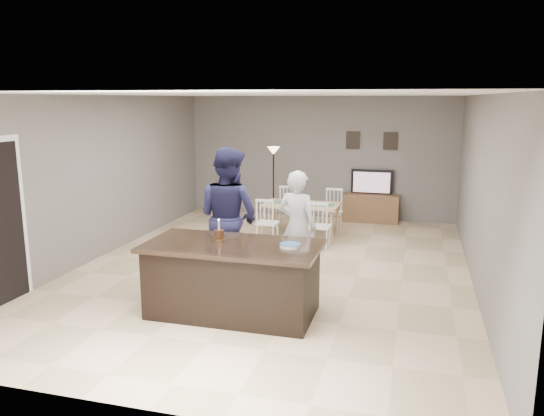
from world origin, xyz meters
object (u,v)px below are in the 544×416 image
(kitchen_island, at_px, (233,279))
(floor_lamp, at_px, (273,165))
(man, at_px, (228,217))
(dining_table, at_px, (301,210))
(woman, at_px, (297,227))
(birthday_cake, at_px, (219,234))
(plate_stack, at_px, (290,245))
(tv_console, at_px, (371,208))
(television, at_px, (372,182))

(kitchen_island, bearing_deg, floor_lamp, 99.04)
(man, relative_size, dining_table, 1.22)
(woman, distance_m, man, 1.00)
(birthday_cake, bearing_deg, dining_table, 85.67)
(plate_stack, height_order, dining_table, plate_stack)
(tv_console, height_order, dining_table, dining_table)
(kitchen_island, height_order, birthday_cake, birthday_cake)
(television, relative_size, woman, 0.55)
(tv_console, bearing_deg, dining_table, -123.78)
(dining_table, relative_size, floor_lamp, 0.98)
(television, bearing_deg, floor_lamp, 28.30)
(man, xyz_separation_m, dining_table, (0.45, 2.81, -0.44))
(birthday_cake, height_order, floor_lamp, floor_lamp)
(tv_console, relative_size, dining_table, 0.73)
(tv_console, bearing_deg, woman, -99.28)
(woman, height_order, man, man)
(woman, xyz_separation_m, floor_lamp, (-1.24, 3.25, 0.47))
(kitchen_island, xyz_separation_m, plate_stack, (0.71, 0.05, 0.47))
(television, distance_m, dining_table, 2.18)
(television, relative_size, dining_table, 0.56)
(birthday_cake, xyz_separation_m, plate_stack, (0.96, -0.13, -0.04))
(dining_table, bearing_deg, tv_console, 57.41)
(kitchen_island, height_order, floor_lamp, floor_lamp)
(birthday_cake, bearing_deg, plate_stack, -8.02)
(kitchen_island, xyz_separation_m, tv_console, (1.20, 5.57, -0.15))
(tv_console, bearing_deg, plate_stack, -95.03)
(dining_table, distance_m, floor_lamp, 1.32)
(birthday_cake, relative_size, floor_lamp, 0.15)
(man, distance_m, floor_lamp, 3.61)
(plate_stack, relative_size, floor_lamp, 0.15)
(dining_table, bearing_deg, plate_stack, -78.60)
(woman, relative_size, plate_stack, 6.50)
(kitchen_island, distance_m, plate_stack, 0.85)
(tv_console, bearing_deg, floor_lamp, -153.33)
(man, height_order, birthday_cake, man)
(plate_stack, distance_m, floor_lamp, 4.79)
(birthday_cake, bearing_deg, tv_console, 75.01)
(television, bearing_deg, dining_table, 57.26)
(tv_console, relative_size, television, 1.31)
(kitchen_island, bearing_deg, woman, 69.29)
(television, height_order, plate_stack, television)
(birthday_cake, height_order, dining_table, birthday_cake)
(television, bearing_deg, kitchen_island, 77.99)
(tv_console, xyz_separation_m, birthday_cake, (-1.44, -5.39, 0.66))
(kitchen_island, xyz_separation_m, woman, (0.51, 1.35, 0.37))
(woman, bearing_deg, kitchen_island, 85.29)
(man, bearing_deg, kitchen_island, 134.36)
(tv_console, distance_m, man, 4.89)
(tv_console, xyz_separation_m, plate_stack, (-0.49, -5.52, 0.62))
(woman, bearing_deg, television, -83.13)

